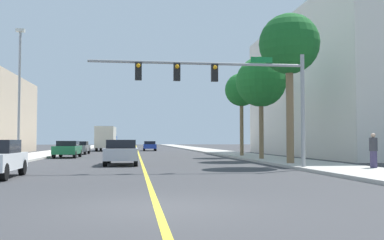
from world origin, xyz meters
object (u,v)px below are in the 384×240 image
(street_lamp, at_px, (19,88))
(pedestrian, at_px, (373,151))
(palm_mid, at_px, (261,82))
(car_blue, at_px, (150,146))
(car_green, at_px, (68,149))
(car_gray, at_px, (79,147))
(traffic_signal_mast, at_px, (229,82))
(palm_far, at_px, (241,90))
(car_silver, at_px, (122,152))
(delivery_truck, at_px, (106,138))
(palm_near, at_px, (289,45))

(street_lamp, xyz_separation_m, pedestrian, (18.66, -10.01, -3.91))
(pedestrian, bearing_deg, palm_mid, -51.29)
(car_blue, relative_size, car_green, 1.07)
(palm_mid, xyz_separation_m, car_blue, (-6.89, 29.88, -4.92))
(car_green, bearing_deg, palm_mid, 155.07)
(car_gray, bearing_deg, traffic_signal_mast, 112.99)
(palm_far, distance_m, car_silver, 15.05)
(street_lamp, distance_m, car_gray, 17.34)
(car_blue, xyz_separation_m, car_green, (-7.60, -22.78, 0.04))
(car_green, height_order, delivery_truck, delivery_truck)
(car_green, bearing_deg, street_lamp, 77.29)
(pedestrian, bearing_deg, street_lamp, -1.21)
(traffic_signal_mast, distance_m, palm_near, 5.99)
(car_blue, bearing_deg, pedestrian, -77.14)
(palm_mid, height_order, pedestrian, palm_mid)
(traffic_signal_mast, relative_size, palm_near, 1.23)
(palm_mid, bearing_deg, car_blue, 102.98)
(palm_near, bearing_deg, palm_far, 88.68)
(street_lamp, distance_m, palm_near, 17.28)
(car_silver, bearing_deg, palm_far, 46.35)
(car_gray, height_order, car_silver, car_silver)
(palm_near, distance_m, car_silver, 11.59)
(traffic_signal_mast, height_order, car_silver, traffic_signal_mast)
(car_green, relative_size, delivery_truck, 0.47)
(palm_mid, bearing_deg, car_silver, -157.48)
(palm_mid, bearing_deg, palm_far, 88.81)
(street_lamp, distance_m, pedestrian, 21.54)
(palm_near, relative_size, pedestrian, 5.27)
(palm_near, xyz_separation_m, delivery_truck, (-12.61, 36.18, -5.20))
(car_silver, bearing_deg, car_blue, 85.51)
(traffic_signal_mast, distance_m, car_green, 19.66)
(palm_mid, distance_m, delivery_truck, 32.83)
(street_lamp, xyz_separation_m, palm_near, (16.27, -5.43, 2.05))
(car_gray, relative_size, car_silver, 0.93)
(street_lamp, bearing_deg, car_green, 76.11)
(traffic_signal_mast, relative_size, delivery_truck, 1.21)
(palm_far, distance_m, car_blue, 25.21)
(street_lamp, height_order, delivery_truck, street_lamp)
(palm_far, relative_size, delivery_truck, 0.81)
(palm_far, distance_m, car_gray, 18.39)
(street_lamp, height_order, palm_near, palm_near)
(traffic_signal_mast, xyz_separation_m, palm_far, (4.58, 15.61, 1.45))
(traffic_signal_mast, bearing_deg, car_green, 121.27)
(car_gray, bearing_deg, car_green, 91.97)
(palm_near, xyz_separation_m, palm_far, (0.29, 12.38, -1.19))
(palm_near, bearing_deg, car_green, 137.17)
(palm_far, relative_size, pedestrian, 4.32)
(car_gray, bearing_deg, street_lamp, 84.98)
(street_lamp, xyz_separation_m, car_gray, (1.82, 16.73, -4.16))
(street_lamp, xyz_separation_m, car_green, (1.94, 7.86, -4.14))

